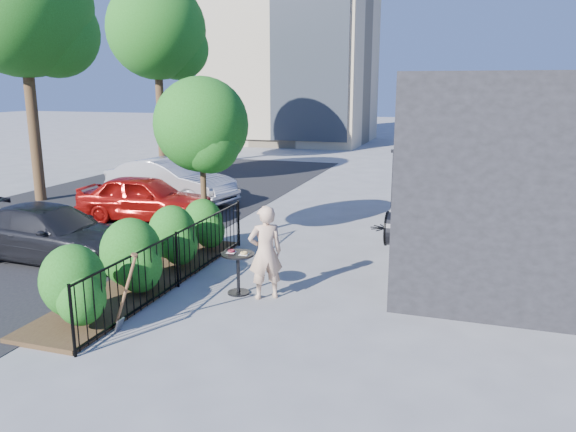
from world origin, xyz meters
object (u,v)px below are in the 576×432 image
(shovel, at_px, (125,297))
(car_darkgrey, at_px, (51,233))
(cafe_table, at_px, (238,266))
(woman, at_px, (265,253))
(car_silver, at_px, (171,181))
(street_tree_near, at_px, (23,15))
(car_red, at_px, (145,198))
(street_tree_far, at_px, (157,36))
(patio_tree, at_px, (203,131))

(shovel, xyz_separation_m, car_darkgrey, (-3.74, 2.78, 0.01))
(cafe_table, height_order, woman, woman)
(car_silver, bearing_deg, woman, -130.09)
(street_tree_near, bearing_deg, car_silver, 12.23)
(car_red, bearing_deg, street_tree_far, 22.30)
(street_tree_near, xyz_separation_m, street_tree_far, (0.00, 8.00, 0.00))
(shovel, bearing_deg, patio_tree, 101.46)
(street_tree_far, relative_size, car_red, 2.15)
(woman, xyz_separation_m, car_silver, (-5.85, 6.91, -0.13))
(patio_tree, relative_size, cafe_table, 4.75)
(shovel, bearing_deg, car_red, 119.64)
(street_tree_near, xyz_separation_m, cafe_table, (9.68, -5.92, -5.38))
(car_silver, relative_size, car_darkgrey, 1.06)
(shovel, bearing_deg, street_tree_near, 137.20)
(patio_tree, bearing_deg, shovel, -78.54)
(car_red, bearing_deg, patio_tree, -128.20)
(cafe_table, relative_size, shovel, 0.61)
(patio_tree, height_order, woman, patio_tree)
(patio_tree, relative_size, car_silver, 0.89)
(street_tree_far, xyz_separation_m, car_red, (4.89, -9.38, -5.26))
(street_tree_near, distance_m, woman, 12.88)
(patio_tree, height_order, car_silver, patio_tree)
(cafe_table, bearing_deg, car_red, 136.52)
(street_tree_far, xyz_separation_m, woman, (10.23, -13.96, -5.06))
(street_tree_near, distance_m, cafe_table, 12.55)
(cafe_table, height_order, car_darkgrey, car_darkgrey)
(patio_tree, height_order, car_red, patio_tree)
(street_tree_far, bearing_deg, street_tree_near, -90.00)
(cafe_table, distance_m, car_darkgrey, 4.78)
(street_tree_near, height_order, shovel, street_tree_near)
(shovel, relative_size, car_silver, 0.31)
(street_tree_near, distance_m, shovel, 12.97)
(woman, distance_m, shovel, 2.61)
(street_tree_near, distance_m, car_red, 7.32)
(street_tree_far, relative_size, car_silver, 1.87)
(cafe_table, bearing_deg, woman, -4.82)
(street_tree_far, distance_m, woman, 18.04)
(street_tree_far, bearing_deg, woman, -53.76)
(patio_tree, xyz_separation_m, street_tree_near, (-7.70, 3.20, 3.15))
(car_red, distance_m, car_silver, 2.39)
(street_tree_far, distance_m, shovel, 19.00)
(car_red, bearing_deg, street_tree_near, 68.99)
(patio_tree, relative_size, car_red, 1.02)
(street_tree_near, xyz_separation_m, car_red, (4.89, -1.38, -5.26))
(woman, bearing_deg, cafe_table, -38.72)
(shovel, bearing_deg, car_silver, 115.53)
(street_tree_near, height_order, car_silver, street_tree_near)
(cafe_table, relative_size, woman, 0.48)
(street_tree_far, bearing_deg, patio_tree, -55.49)
(street_tree_near, bearing_deg, car_darkgrey, -46.80)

